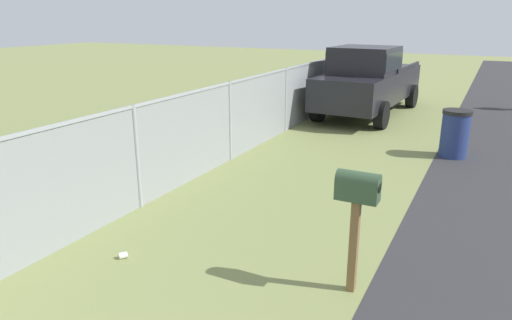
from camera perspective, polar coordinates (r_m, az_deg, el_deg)
The scene contains 6 objects.
mailbox at distance 5.07m, azimuth 12.23°, elevation -4.49°, with size 0.22×0.45×1.41m.
pickup_truck at distance 14.77m, azimuth 13.53°, elevation 9.59°, with size 5.52×2.34×2.09m.
trash_bin at distance 10.96m, azimuth 23.11°, elevation 2.99°, with size 0.61×0.61×1.03m.
fence_section at distance 11.02m, azimuth 0.59°, elevation 6.52°, with size 20.25×0.07×1.67m.
litter_wrapper_far_scatter at distance 9.25m, azimuth 11.52°, elevation -1.75°, with size 0.12×0.08×0.01m, color silver.
litter_cup_near_hydrant at distance 6.30m, azimuth -15.90°, elevation -11.12°, with size 0.08×0.08×0.10m, color white.
Camera 1 is at (0.19, -1.82, 2.97)m, focal length 32.77 mm.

